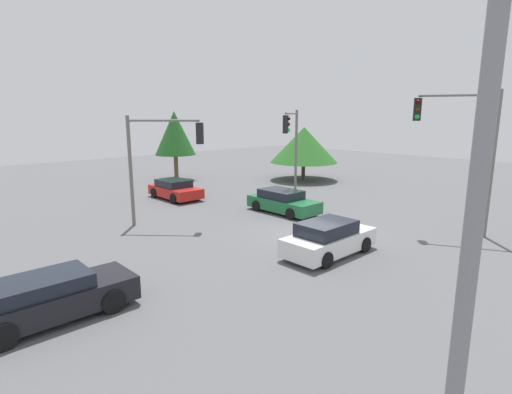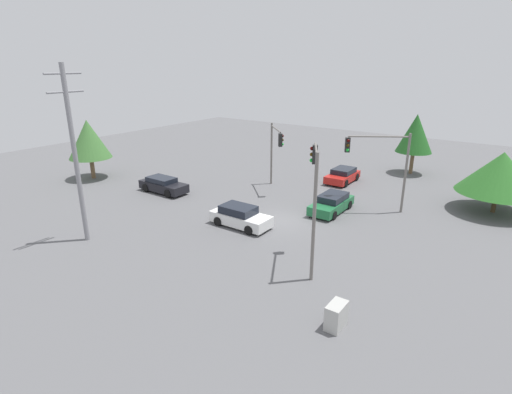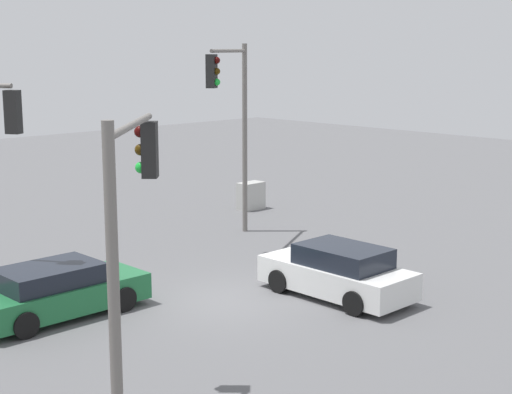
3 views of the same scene
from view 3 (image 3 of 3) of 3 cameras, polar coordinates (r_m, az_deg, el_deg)
The scene contains 6 objects.
ground_plane at distance 21.02m, azimuth -1.99°, elevation -7.58°, with size 80.00×80.00×0.00m, color #5B5B5E.
sedan_green at distance 20.33m, azimuth -14.34°, elevation -6.66°, with size 4.43×1.96×1.33m.
sedan_white at distance 21.29m, azimuth 5.98°, elevation -5.46°, with size 1.93×4.28×1.44m.
traffic_signal_cross at distance 12.89m, azimuth -9.12°, elevation -1.63°, with size 2.87×2.85×5.63m.
traffic_signal_aux at distance 26.91m, azimuth -1.67°, elevation 6.47°, with size 3.27×1.98×6.78m.
electrical_cabinet at distance 32.64m, azimuth -0.38°, elevation 0.09°, with size 1.11×0.64×1.14m, color #B2B2AD.
Camera 3 is at (-13.35, -14.83, 6.61)m, focal length 55.00 mm.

